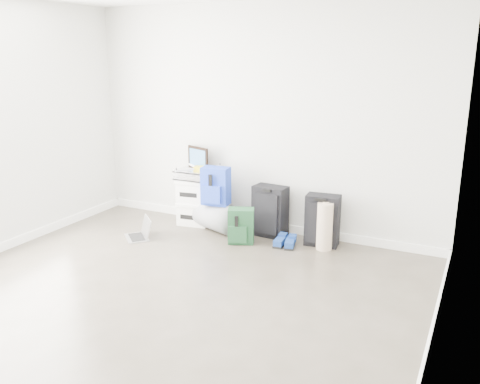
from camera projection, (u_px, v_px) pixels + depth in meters
The scene contains 14 objects.
ground at pixel (137, 317), 4.23m from camera, with size 5.00×5.00×0.00m, color #3D372C.
room_envelope at pixel (126, 109), 3.79m from camera, with size 4.52×5.02×2.71m.
boxes_stack at pixel (195, 201), 6.47m from camera, with size 0.45×0.39×0.59m.
briefcase at pixel (194, 174), 6.38m from camera, with size 0.43×0.32×0.12m, color #B2B2B7.
painting at pixel (198, 157), 6.41m from camera, with size 0.35×0.14×0.28m.
drone at pixel (199, 168), 6.30m from camera, with size 0.51×0.51×0.05m.
duffel_bag at pixel (217, 217), 6.26m from camera, with size 0.34×0.34×0.55m, color gray.
blue_backpack at pixel (215, 187), 6.12m from camera, with size 0.35×0.27×0.46m.
large_suitcase at pixel (270, 211), 6.04m from camera, with size 0.41×0.29×0.61m.
green_backpack at pixel (241, 227), 5.82m from camera, with size 0.34×0.30×0.41m.
carry_on at pixel (322, 220), 5.74m from camera, with size 0.39×0.28×0.59m.
shoes at pixel (285, 242), 5.77m from camera, with size 0.26×0.28×0.09m.
rolled_rug at pixel (325, 226), 5.62m from camera, with size 0.18×0.18×0.54m, color tan.
laptop at pixel (141, 233), 6.02m from camera, with size 0.42×0.41×0.24m.
Camera 1 is at (2.45, -3.03, 2.13)m, focal length 38.00 mm.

